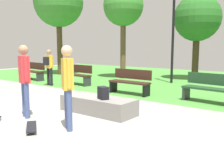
# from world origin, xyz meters

# --- Properties ---
(ground_plane) EXTENTS (28.00, 28.00, 0.00)m
(ground_plane) POSITION_xyz_m (0.00, 0.00, 0.00)
(ground_plane) COLOR gray
(grass_lawn) EXTENTS (26.60, 11.79, 0.01)m
(grass_lawn) POSITION_xyz_m (0.00, 8.11, 0.00)
(grass_lawn) COLOR #478C38
(grass_lawn) RESTS_ON ground_plane
(concrete_ledge) EXTENTS (2.07, 0.80, 0.43)m
(concrete_ledge) POSITION_xyz_m (0.87, 0.12, 0.21)
(concrete_ledge) COLOR gray
(concrete_ledge) RESTS_ON ground_plane
(backpack_on_ledge) EXTENTS (0.34, 0.30, 0.32)m
(backpack_on_ledge) POSITION_xyz_m (1.16, -0.01, 0.59)
(backpack_on_ledge) COLOR black
(backpack_on_ledge) RESTS_ON concrete_ledge
(skater_performing_trick) EXTENTS (0.38, 0.34, 1.77)m
(skater_performing_trick) POSITION_xyz_m (1.29, -1.32, 1.04)
(skater_performing_trick) COLOR #3F5184
(skater_performing_trick) RESTS_ON ground_plane
(skater_watching) EXTENTS (0.41, 0.29, 1.78)m
(skater_watching) POSITION_xyz_m (-0.26, -1.30, 1.05)
(skater_watching) COLOR #3F5184
(skater_watching) RESTS_ON ground_plane
(skateboard_spare) EXTENTS (0.77, 0.63, 0.08)m
(skateboard_spare) POSITION_xyz_m (0.68, -1.81, 0.06)
(skateboard_spare) COLOR black
(skateboard_spare) RESTS_ON ground_plane
(park_bench_far_right) EXTENTS (1.64, 0.66, 0.91)m
(park_bench_far_right) POSITION_xyz_m (2.81, 3.19, 0.48)
(park_bench_far_right) COLOR #1E4223
(park_bench_far_right) RESTS_ON ground_plane
(park_bench_far_left) EXTENTS (1.64, 0.63, 0.91)m
(park_bench_far_left) POSITION_xyz_m (-6.31, 3.25, 0.48)
(park_bench_far_left) COLOR #331E14
(park_bench_far_left) RESTS_ON ground_plane
(park_bench_near_lamppost) EXTENTS (1.64, 0.61, 0.91)m
(park_bench_near_lamppost) POSITION_xyz_m (-3.23, 3.45, 0.48)
(park_bench_near_lamppost) COLOR #331E14
(park_bench_near_lamppost) RESTS_ON ground_plane
(park_bench_near_path) EXTENTS (1.61, 0.49, 0.91)m
(park_bench_near_path) POSITION_xyz_m (0.04, 2.92, 0.48)
(park_bench_near_path) COLOR #331E14
(park_bench_near_path) RESTS_ON ground_plane
(tree_young_birch) EXTENTS (2.17, 2.17, 5.01)m
(tree_young_birch) POSITION_xyz_m (-2.97, 6.72, 3.87)
(tree_young_birch) COLOR brown
(tree_young_birch) RESTS_ON grass_lawn
(tree_broad_elm) EXTENTS (2.41, 2.41, 4.43)m
(tree_broad_elm) POSITION_xyz_m (0.45, 8.53, 3.19)
(tree_broad_elm) COLOR #42301E
(tree_broad_elm) RESTS_ON grass_lawn
(tree_slender_maple) EXTENTS (3.03, 3.03, 5.97)m
(tree_slender_maple) POSITION_xyz_m (-7.24, 5.90, 4.42)
(tree_slender_maple) COLOR #4C3823
(tree_slender_maple) RESTS_ON grass_lawn
(lamp_post) EXTENTS (0.28, 0.28, 4.37)m
(lamp_post) POSITION_xyz_m (0.00, 6.60, 2.64)
(lamp_post) COLOR black
(lamp_post) RESTS_ON ground_plane
(pedestrian_with_backpack) EXTENTS (0.43, 0.35, 1.62)m
(pedestrian_with_backpack) POSITION_xyz_m (-4.01, 2.43, 0.97)
(pedestrian_with_backpack) COLOR black
(pedestrian_with_backpack) RESTS_ON ground_plane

